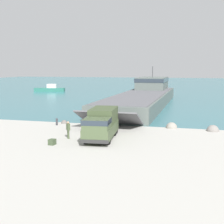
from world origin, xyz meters
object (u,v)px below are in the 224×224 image
military_truck (101,124)px  cargo_crate (52,142)px  landing_craft (144,95)px  moored_boat_a (50,89)px  mooring_bollard (57,121)px  soldier_on_ramp (68,129)px

military_truck → cargo_crate: bearing=-51.7°
landing_craft → moored_boat_a: 39.92m
mooring_bollard → cargo_crate: 9.71m
military_truck → cargo_crate: size_ratio=11.53×
soldier_on_ramp → cargo_crate: size_ratio=2.79×
military_truck → mooring_bollard: (-7.28, 5.47, -1.02)m
soldier_on_ramp → moored_boat_a: (-28.85, 55.16, -0.26)m
military_truck → soldier_on_ramp: military_truck is taller
landing_craft → mooring_bollard: size_ratio=49.32×
mooring_bollard → landing_craft: bearing=74.4°
military_truck → moored_boat_a: 63.01m
landing_craft → cargo_crate: 33.47m
moored_boat_a → landing_craft: bearing=-140.6°
military_truck → soldier_on_ramp: bearing=-80.5°
military_truck → soldier_on_ramp: (-3.12, -0.87, -0.50)m
landing_craft → soldier_on_ramp: 30.78m
landing_craft → mooring_bollard: 25.27m
landing_craft → moored_boat_a: landing_craft is taller
landing_craft → military_truck: size_ratio=6.05×
moored_boat_a → cargo_crate: size_ratio=14.59×
soldier_on_ramp → mooring_bollard: soldier_on_ramp is taller
landing_craft → cargo_crate: (-3.11, -33.29, -1.44)m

